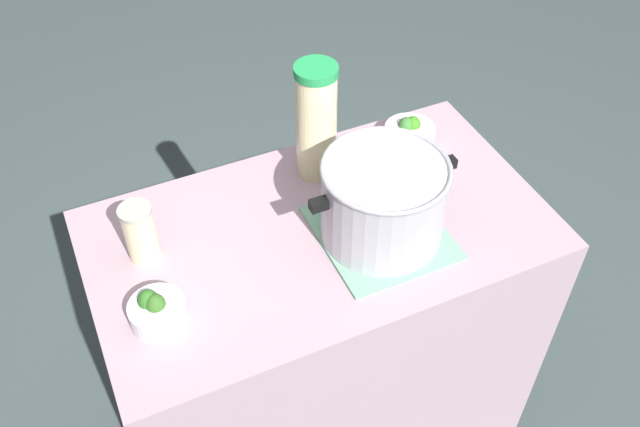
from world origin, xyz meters
The scene contains 8 objects.
ground_plane centered at (0.00, 0.00, 0.00)m, with size 8.00×8.00×0.00m, color #3F4E4D.
counter_slab centered at (0.00, 0.00, 0.47)m, with size 1.08×0.61×0.94m, color #A78B95.
dish_cloth centered at (-0.12, 0.07, 0.94)m, with size 0.28×0.30×0.01m, color #72AD89.
cooking_pot centered at (-0.12, 0.07, 1.05)m, with size 0.36×0.29×0.20m.
lemonade_pitcher centered at (-0.08, -0.19, 1.10)m, with size 0.10×0.10×0.31m.
mason_jar centered at (0.39, -0.09, 1.01)m, with size 0.07×0.07×0.15m.
broccoli_bowl_front centered at (0.41, 0.10, 0.97)m, with size 0.12×0.12×0.08m.
broccoli_bowl_center centered at (-0.35, -0.20, 0.97)m, with size 0.13×0.13×0.07m.
Camera 1 is at (0.47, 1.04, 2.14)m, focal length 39.55 mm.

